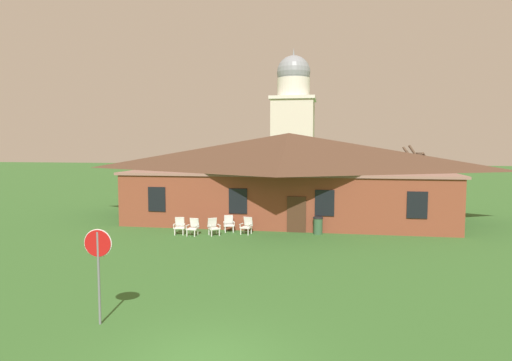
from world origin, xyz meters
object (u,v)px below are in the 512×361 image
object	(u,v)px
stop_sign	(98,257)
lawn_chair_near_door	(193,227)
lawn_chair_middle	(229,223)
trash_bin	(318,225)
lawn_chair_left_end	(213,226)
lawn_chair_by_porch	(179,225)
lawn_chair_right_end	(247,225)

from	to	relation	value
stop_sign	lawn_chair_near_door	size ratio (longest dim) A/B	2.87
lawn_chair_middle	trash_bin	distance (m)	5.17
stop_sign	lawn_chair_near_door	world-z (taller)	stop_sign
stop_sign	lawn_chair_left_end	xyz separation A→B (m)	(-0.03, 12.44, -1.46)
stop_sign	lawn_chair_middle	distance (m)	13.63
lawn_chair_by_porch	lawn_chair_left_end	world-z (taller)	same
lawn_chair_left_end	lawn_chair_right_end	bearing A→B (deg)	19.37
stop_sign	lawn_chair_by_porch	size ratio (longest dim) A/B	2.87
stop_sign	trash_bin	size ratio (longest dim) A/B	2.80
lawn_chair_near_door	lawn_chair_right_end	distance (m)	3.04
lawn_chair_middle	trash_bin	xyz separation A→B (m)	(5.17, 0.16, -0.00)
lawn_chair_by_porch	lawn_chair_right_end	bearing A→B (deg)	10.72
lawn_chair_near_door	trash_bin	size ratio (longest dim) A/B	0.98
lawn_chair_right_end	lawn_chair_near_door	bearing A→B (deg)	-162.51
trash_bin	lawn_chair_by_porch	bearing A→B (deg)	-170.28
lawn_chair_middle	lawn_chair_right_end	world-z (taller)	same
lawn_chair_middle	lawn_chair_near_door	bearing A→B (deg)	-141.50
lawn_chair_middle	lawn_chair_by_porch	bearing A→B (deg)	-155.72
lawn_chair_by_porch	lawn_chair_middle	distance (m)	2.86
lawn_chair_by_porch	trash_bin	bearing A→B (deg)	9.72
lawn_chair_left_end	trash_bin	world-z (taller)	trash_bin
lawn_chair_right_end	trash_bin	world-z (taller)	trash_bin
lawn_chair_by_porch	lawn_chair_middle	xyz separation A→B (m)	(2.60, 1.17, 0.00)
stop_sign	lawn_chair_left_end	world-z (taller)	stop_sign
lawn_chair_by_porch	lawn_chair_left_end	distance (m)	1.96
lawn_chair_near_door	trash_bin	distance (m)	7.06
lawn_chair_middle	lawn_chair_right_end	size ratio (longest dim) A/B	1.00
stop_sign	trash_bin	xyz separation A→B (m)	(5.78, 13.70, -1.46)
lawn_chair_middle	trash_bin	bearing A→B (deg)	1.74
lawn_chair_near_door	lawn_chair_middle	bearing A→B (deg)	38.50
stop_sign	lawn_chair_left_end	bearing A→B (deg)	90.15
trash_bin	lawn_chair_right_end	bearing A→B (deg)	-171.23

